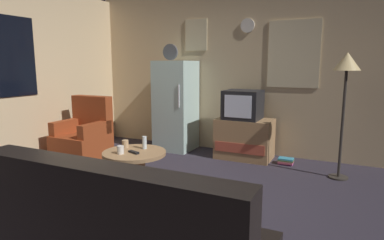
% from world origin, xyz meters
% --- Properties ---
extents(ground_plane, '(12.00, 12.00, 0.00)m').
position_xyz_m(ground_plane, '(0.00, 0.00, 0.00)').
color(ground_plane, '#2D2833').
extents(wall_with_art, '(5.20, 0.12, 2.70)m').
position_xyz_m(wall_with_art, '(0.01, 2.45, 1.35)').
color(wall_with_art, '#D1B284').
rests_on(wall_with_art, ground_plane).
extents(fridge, '(0.60, 0.62, 1.77)m').
position_xyz_m(fridge, '(-0.91, 2.08, 0.75)').
color(fridge, silver).
rests_on(fridge, ground_plane).
extents(tv_stand, '(0.84, 0.53, 0.62)m').
position_xyz_m(tv_stand, '(0.32, 2.04, 0.31)').
color(tv_stand, '#9E754C').
rests_on(tv_stand, ground_plane).
extents(crt_tv, '(0.54, 0.51, 0.44)m').
position_xyz_m(crt_tv, '(0.28, 2.04, 0.84)').
color(crt_tv, black).
rests_on(crt_tv, tv_stand).
extents(standing_lamp, '(0.32, 0.32, 1.59)m').
position_xyz_m(standing_lamp, '(1.68, 1.68, 1.36)').
color(standing_lamp, '#332D28').
rests_on(standing_lamp, ground_plane).
extents(coffee_table, '(0.72, 0.72, 0.46)m').
position_xyz_m(coffee_table, '(-0.43, 0.20, 0.23)').
color(coffee_table, '#9E754C').
rests_on(coffee_table, ground_plane).
extents(wine_glass, '(0.05, 0.05, 0.15)m').
position_xyz_m(wine_glass, '(-0.39, 0.36, 0.54)').
color(wine_glass, silver).
rests_on(wine_glass, coffee_table).
extents(mug_ceramic_white, '(0.08, 0.08, 0.09)m').
position_xyz_m(mug_ceramic_white, '(-0.51, 0.06, 0.51)').
color(mug_ceramic_white, silver).
rests_on(mug_ceramic_white, coffee_table).
extents(mug_ceramic_tan, '(0.08, 0.08, 0.09)m').
position_xyz_m(mug_ceramic_tan, '(-0.63, 0.31, 0.51)').
color(mug_ceramic_tan, tan).
rests_on(mug_ceramic_tan, coffee_table).
extents(remote_control, '(0.16, 0.09, 0.02)m').
position_xyz_m(remote_control, '(-0.39, 0.14, 0.47)').
color(remote_control, black).
rests_on(remote_control, coffee_table).
extents(armchair, '(0.68, 0.68, 0.96)m').
position_xyz_m(armchair, '(-1.87, 0.91, 0.34)').
color(armchair, maroon).
rests_on(armchair, ground_plane).
extents(book_stack, '(0.22, 0.17, 0.09)m').
position_xyz_m(book_stack, '(0.96, 1.99, 0.05)').
color(book_stack, '#BE4BB2').
rests_on(book_stack, ground_plane).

